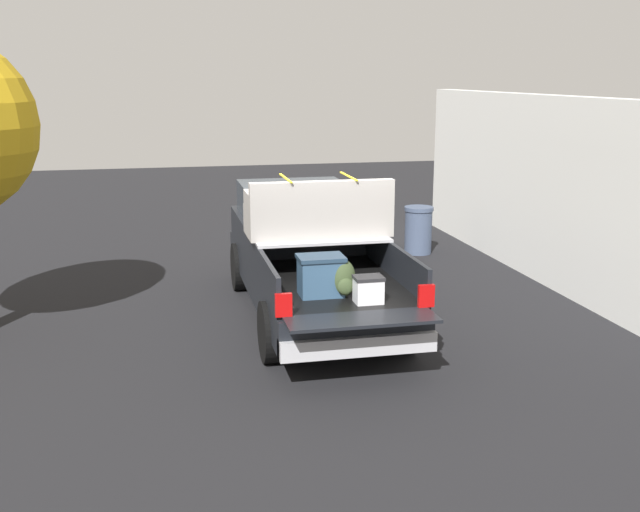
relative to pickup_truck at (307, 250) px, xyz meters
name	(u,v)px	position (x,y,z in m)	size (l,w,h in m)	color
ground_plane	(312,316)	(-0.36, 0.00, -0.96)	(40.00, 40.00, 0.00)	black
pickup_truck	(307,250)	(0.00, 0.00, 0.00)	(6.05, 2.06, 2.23)	black
building_facade	(545,189)	(1.00, -4.57, 0.69)	(10.20, 0.36, 3.30)	white
trash_can	(418,230)	(3.34, -3.04, -0.47)	(0.60, 0.60, 0.98)	#3F4C66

